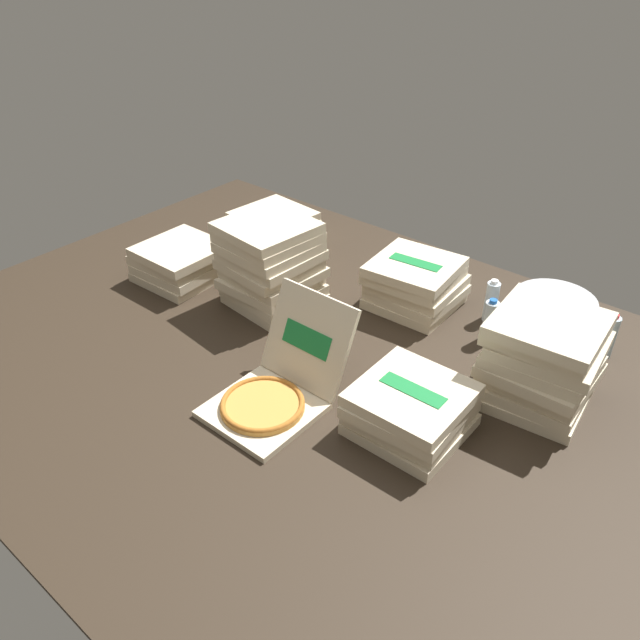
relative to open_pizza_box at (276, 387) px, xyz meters
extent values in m
cube|color=#2D2319|center=(-0.13, 0.26, -0.08)|extent=(3.20, 2.40, 0.02)
cube|color=beige|center=(0.00, -0.07, -0.06)|extent=(0.36, 0.36, 0.02)
cylinder|color=#C6893D|center=(0.00, -0.07, -0.04)|extent=(0.30, 0.30, 0.02)
torus|color=#A96324|center=(0.00, -0.07, -0.03)|extent=(0.30, 0.30, 0.02)
cube|color=beige|center=(0.00, 0.18, 0.11)|extent=(0.36, 0.17, 0.33)
cube|color=#197A38|center=(0.00, 0.17, 0.12)|extent=(0.21, 0.04, 0.08)
cube|color=beige|center=(-0.48, 0.50, -0.05)|extent=(0.39, 0.39, 0.04)
cube|color=#197A38|center=(-0.48, 0.50, -0.03)|extent=(0.24, 0.09, 0.00)
cube|color=beige|center=(-0.48, 0.50, 0.00)|extent=(0.38, 0.38, 0.04)
cube|color=beige|center=(-0.49, 0.49, 0.04)|extent=(0.36, 0.36, 0.04)
cube|color=#197A38|center=(-0.49, 0.49, 0.06)|extent=(0.23, 0.06, 0.00)
cube|color=beige|center=(-0.48, 0.50, 0.08)|extent=(0.38, 0.38, 0.04)
cube|color=beige|center=(-0.49, 0.49, 0.13)|extent=(0.39, 0.39, 0.04)
cube|color=#197A38|center=(-0.49, 0.49, 0.15)|extent=(0.24, 0.09, 0.00)
cube|color=beige|center=(-0.48, 0.49, 0.17)|extent=(0.37, 0.37, 0.04)
cube|color=#197A38|center=(-0.48, 0.49, 0.19)|extent=(0.23, 0.07, 0.00)
cube|color=beige|center=(-0.49, 0.49, 0.22)|extent=(0.38, 0.38, 0.04)
cube|color=#197A38|center=(-0.49, 0.49, 0.24)|extent=(0.23, 0.08, 0.00)
cube|color=beige|center=(-0.49, 0.49, 0.26)|extent=(0.39, 0.39, 0.04)
cube|color=#197A38|center=(-0.49, 0.49, 0.28)|extent=(0.24, 0.08, 0.00)
cube|color=beige|center=(-0.49, 0.49, 0.30)|extent=(0.39, 0.39, 0.04)
cube|color=beige|center=(0.45, 0.20, -0.05)|extent=(0.36, 0.36, 0.04)
cube|color=beige|center=(0.44, 0.21, 0.00)|extent=(0.37, 0.37, 0.04)
cube|color=#197A38|center=(0.44, 0.21, 0.02)|extent=(0.23, 0.07, 0.00)
cube|color=beige|center=(0.45, 0.19, 0.04)|extent=(0.38, 0.38, 0.04)
cube|color=#197A38|center=(0.45, 0.19, 0.06)|extent=(0.23, 0.08, 0.00)
cube|color=beige|center=(0.45, 0.19, 0.08)|extent=(0.36, 0.36, 0.04)
cube|color=#197A38|center=(0.45, 0.19, 0.11)|extent=(0.23, 0.07, 0.00)
cube|color=beige|center=(-0.98, 0.37, -0.05)|extent=(0.37, 0.37, 0.04)
cube|color=beige|center=(-0.98, 0.38, 0.00)|extent=(0.38, 0.38, 0.04)
cube|color=#197A38|center=(-0.98, 0.38, 0.02)|extent=(0.23, 0.08, 0.00)
cube|color=beige|center=(-0.99, 0.38, 0.04)|extent=(0.38, 0.38, 0.04)
cube|color=#197A38|center=(-0.99, 0.38, 0.06)|extent=(0.23, 0.08, 0.00)
cube|color=beige|center=(-0.97, 0.37, 0.08)|extent=(0.36, 0.36, 0.04)
cube|color=beige|center=(0.02, 0.89, -0.05)|extent=(0.37, 0.37, 0.04)
cube|color=beige|center=(0.02, 0.90, 0.00)|extent=(0.36, 0.36, 0.04)
cube|color=beige|center=(0.02, 0.90, 0.04)|extent=(0.38, 0.38, 0.04)
cube|color=#197A38|center=(0.02, 0.90, 0.06)|extent=(0.23, 0.08, 0.00)
cube|color=beige|center=(0.01, 0.88, 0.08)|extent=(0.38, 0.38, 0.04)
cube|color=beige|center=(0.01, 0.88, 0.13)|extent=(0.39, 0.39, 0.04)
cube|color=#197A38|center=(0.01, 0.88, 0.15)|extent=(0.24, 0.09, 0.00)
cube|color=beige|center=(-0.90, 0.93, -0.05)|extent=(0.37, 0.37, 0.04)
cube|color=#197A38|center=(-0.90, 0.93, -0.03)|extent=(0.23, 0.07, 0.00)
cube|color=beige|center=(-0.88, 0.94, 0.00)|extent=(0.40, 0.40, 0.04)
cube|color=#197A38|center=(-0.88, 0.94, 0.02)|extent=(0.24, 0.09, 0.00)
cube|color=beige|center=(-0.89, 0.94, 0.04)|extent=(0.39, 0.39, 0.04)
cube|color=#197A38|center=(-0.89, 0.94, 0.06)|extent=(0.24, 0.08, 0.00)
cube|color=beige|center=(-0.90, 0.94, 0.08)|extent=(0.39, 0.39, 0.04)
cube|color=beige|center=(0.71, 0.62, -0.05)|extent=(0.39, 0.39, 0.04)
cube|color=beige|center=(0.71, 0.63, 0.00)|extent=(0.38, 0.38, 0.04)
cube|color=#197A38|center=(0.71, 0.63, 0.02)|extent=(0.24, 0.08, 0.00)
cube|color=beige|center=(0.71, 0.64, 0.04)|extent=(0.36, 0.36, 0.04)
cube|color=beige|center=(0.71, 0.62, 0.08)|extent=(0.36, 0.36, 0.04)
cube|color=beige|center=(0.71, 0.63, 0.13)|extent=(0.39, 0.39, 0.04)
cube|color=beige|center=(0.72, 0.63, 0.17)|extent=(0.39, 0.39, 0.04)
cube|color=beige|center=(0.70, 0.63, 0.22)|extent=(0.38, 0.38, 0.04)
cube|color=beige|center=(0.71, 0.62, 0.26)|extent=(0.38, 0.38, 0.04)
cylinder|color=#B7BABF|center=(0.55, 1.15, -0.01)|extent=(0.35, 0.35, 0.12)
cylinder|color=silver|center=(0.49, 0.93, 0.02)|extent=(0.06, 0.06, 0.18)
cylinder|color=#239951|center=(0.49, 0.93, 0.12)|extent=(0.03, 0.03, 0.02)
cylinder|color=silver|center=(0.40, 0.85, 0.02)|extent=(0.06, 0.06, 0.18)
cylinder|color=blue|center=(0.40, 0.85, 0.12)|extent=(0.03, 0.03, 0.02)
cylinder|color=silver|center=(0.82, 1.06, 0.02)|extent=(0.06, 0.06, 0.18)
cylinder|color=red|center=(0.82, 1.06, 0.12)|extent=(0.03, 0.03, 0.02)
cylinder|color=silver|center=(0.33, 1.00, 0.02)|extent=(0.06, 0.06, 0.18)
cylinder|color=white|center=(0.33, 1.00, 0.12)|extent=(0.03, 0.03, 0.02)
camera|label=1|loc=(1.24, -1.23, 1.45)|focal=35.14mm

